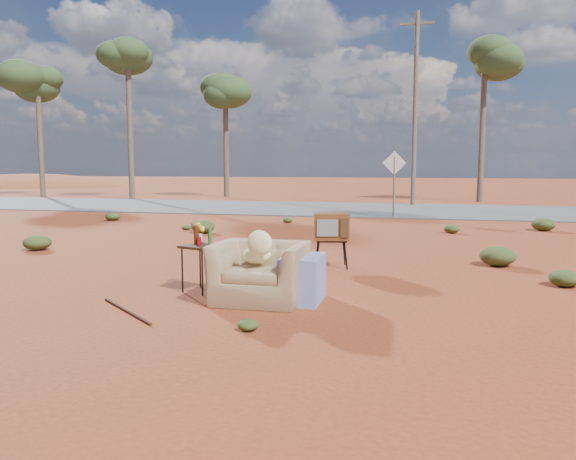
# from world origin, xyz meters

# --- Properties ---
(ground) EXTENTS (140.00, 140.00, 0.00)m
(ground) POSITION_xyz_m (0.00, 0.00, 0.00)
(ground) COLOR brown
(ground) RESTS_ON ground
(highway) EXTENTS (140.00, 7.00, 0.04)m
(highway) POSITION_xyz_m (0.00, 15.00, 0.02)
(highway) COLOR #565659
(highway) RESTS_ON ground
(dirt_mound) EXTENTS (26.00, 18.00, 2.00)m
(dirt_mound) POSITION_xyz_m (-30.00, 34.00, 0.00)
(dirt_mound) COLOR brown
(dirt_mound) RESTS_ON ground
(armchair) EXTENTS (1.36, 0.87, 1.01)m
(armchair) POSITION_xyz_m (0.59, -0.05, 0.47)
(armchair) COLOR #957651
(armchair) RESTS_ON ground
(tv_unit) EXTENTS (0.66, 0.58, 0.93)m
(tv_unit) POSITION_xyz_m (0.99, 2.49, 0.69)
(tv_unit) COLOR black
(tv_unit) RESTS_ON ground
(side_table) EXTENTS (0.58, 0.58, 0.92)m
(side_table) POSITION_xyz_m (-0.47, 0.28, 0.67)
(side_table) COLOR #382614
(side_table) RESTS_ON ground
(rusty_bar) EXTENTS (1.13, 0.94, 0.04)m
(rusty_bar) POSITION_xyz_m (-0.89, -0.99, 0.02)
(rusty_bar) COLOR #4C2014
(rusty_bar) RESTS_ON ground
(road_sign) EXTENTS (0.78, 0.06, 2.19)m
(road_sign) POSITION_xyz_m (1.50, 12.00, 1.50)
(road_sign) COLOR brown
(road_sign) RESTS_ON ground
(eucalyptus_far_left) EXTENTS (3.20, 3.20, 7.10)m
(eucalyptus_far_left) POSITION_xyz_m (-18.00, 20.00, 5.94)
(eucalyptus_far_left) COLOR brown
(eucalyptus_far_left) RESTS_ON ground
(eucalyptus_left) EXTENTS (3.20, 3.20, 8.10)m
(eucalyptus_left) POSITION_xyz_m (-12.00, 19.00, 6.92)
(eucalyptus_left) COLOR brown
(eucalyptus_left) RESTS_ON ground
(eucalyptus_near_left) EXTENTS (3.20, 3.20, 6.60)m
(eucalyptus_near_left) POSITION_xyz_m (-8.00, 22.00, 5.45)
(eucalyptus_near_left) COLOR brown
(eucalyptus_near_left) RESTS_ON ground
(eucalyptus_center) EXTENTS (3.20, 3.20, 7.60)m
(eucalyptus_center) POSITION_xyz_m (5.00, 21.00, 6.43)
(eucalyptus_center) COLOR brown
(eucalyptus_center) RESTS_ON ground
(utility_pole_center) EXTENTS (1.40, 0.20, 8.00)m
(utility_pole_center) POSITION_xyz_m (2.00, 17.50, 4.15)
(utility_pole_center) COLOR brown
(utility_pole_center) RESTS_ON ground
(scrub_patch) EXTENTS (17.49, 8.07, 0.33)m
(scrub_patch) POSITION_xyz_m (-0.82, 4.41, 0.14)
(scrub_patch) COLOR #3F4E22
(scrub_patch) RESTS_ON ground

